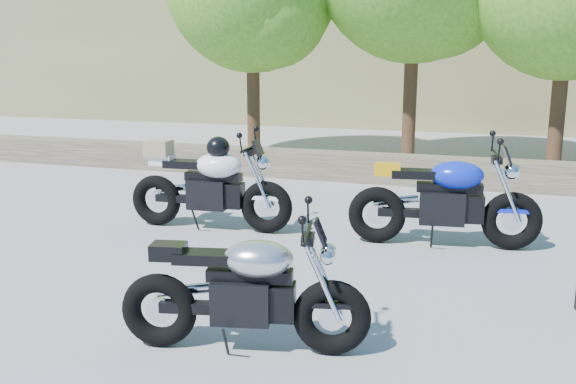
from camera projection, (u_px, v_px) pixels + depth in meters
name	position (u px, v px, depth m)	size (l,w,h in m)	color
ground	(242.00, 281.00, 6.70)	(90.00, 90.00, 0.00)	gray
stone_wall	(350.00, 167.00, 11.77)	(22.00, 0.55, 0.50)	brown
silver_bike	(246.00, 292.00, 5.06)	(2.00, 0.68, 1.01)	black
white_bike	(209.00, 184.00, 8.50)	(2.27, 0.72, 1.25)	black
blue_bike	(445.00, 201.00, 7.76)	(2.32, 0.73, 1.16)	black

